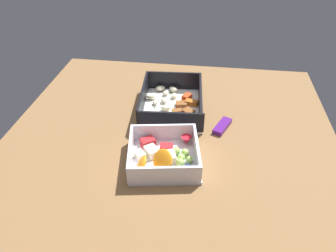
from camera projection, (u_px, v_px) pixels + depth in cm
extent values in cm
cube|color=brown|center=(170.00, 140.00, 79.89)|extent=(80.00, 80.00, 2.00)
cube|color=white|center=(171.00, 108.00, 88.99)|extent=(22.41, 17.37, 0.60)
cube|color=black|center=(173.00, 81.00, 95.63)|extent=(1.70, 15.93, 5.31)
cube|color=black|center=(169.00, 122.00, 78.88)|extent=(1.70, 15.93, 5.31)
cube|color=black|center=(200.00, 100.00, 86.85)|extent=(20.15, 2.00, 5.31)
cube|color=black|center=(143.00, 98.00, 87.66)|extent=(20.15, 2.00, 5.31)
ellipsoid|color=beige|center=(166.00, 115.00, 84.15)|extent=(3.07, 2.52, 1.33)
ellipsoid|color=beige|center=(151.00, 96.00, 91.73)|extent=(2.43, 3.09, 1.39)
ellipsoid|color=beige|center=(155.00, 102.00, 89.68)|extent=(2.20, 1.67, 1.02)
ellipsoid|color=beige|center=(173.00, 89.00, 95.04)|extent=(2.83, 3.16, 1.30)
ellipsoid|color=beige|center=(158.00, 119.00, 82.59)|extent=(3.30, 2.71, 1.43)
ellipsoid|color=beige|center=(174.00, 96.00, 92.37)|extent=(2.45, 1.87, 1.13)
ellipsoid|color=beige|center=(166.00, 108.00, 87.07)|extent=(2.36, 2.94, 1.30)
ellipsoid|color=beige|center=(166.00, 93.00, 93.70)|extent=(2.56, 2.15, 1.09)
ellipsoid|color=beige|center=(160.00, 88.00, 95.40)|extent=(2.54, 3.11, 1.35)
ellipsoid|color=beige|center=(164.00, 100.00, 90.27)|extent=(2.78, 2.57, 1.14)
cube|color=brown|center=(181.00, 104.00, 89.18)|extent=(2.66, 3.33, 1.06)
cube|color=brown|center=(188.00, 112.00, 85.68)|extent=(3.73, 3.78, 1.38)
cube|color=red|center=(170.00, 121.00, 82.53)|extent=(3.47, 3.44, 1.11)
cube|color=brown|center=(177.00, 112.00, 85.81)|extent=(2.18, 2.83, 1.37)
cube|color=red|center=(187.00, 97.00, 91.93)|extent=(3.30, 2.90, 1.43)
cube|color=#AD5B1E|center=(191.00, 103.00, 89.51)|extent=(2.52, 3.75, 1.33)
cube|color=#387A33|center=(171.00, 93.00, 94.90)|extent=(0.60, 0.40, 0.20)
cube|color=#387A33|center=(176.00, 101.00, 91.26)|extent=(0.60, 0.40, 0.20)
cube|color=#387A33|center=(153.00, 122.00, 83.23)|extent=(0.60, 0.40, 0.20)
cube|color=#387A33|center=(155.00, 99.00, 92.04)|extent=(0.60, 0.40, 0.20)
cube|color=#387A33|center=(155.00, 108.00, 88.60)|extent=(0.60, 0.40, 0.20)
cube|color=#387A33|center=(168.00, 118.00, 84.50)|extent=(0.60, 0.40, 0.20)
cube|color=white|center=(164.00, 160.00, 72.08)|extent=(16.94, 17.09, 0.60)
cube|color=white|center=(163.00, 132.00, 76.36)|extent=(3.01, 14.80, 4.22)
cube|color=white|center=(164.00, 175.00, 64.96)|extent=(3.01, 14.80, 4.22)
cube|color=white|center=(197.00, 151.00, 70.82)|extent=(13.43, 2.79, 4.22)
cube|color=white|center=(130.00, 152.00, 70.49)|extent=(13.43, 2.79, 4.22)
ellipsoid|color=orange|center=(161.00, 160.00, 67.97)|extent=(6.16, 6.33, 4.76)
ellipsoid|color=orange|center=(142.00, 164.00, 67.30)|extent=(4.37, 3.55, 4.24)
cube|color=#F4EACC|center=(152.00, 152.00, 72.47)|extent=(4.05, 3.90, 1.94)
cube|color=red|center=(166.00, 148.00, 73.58)|extent=(2.32, 3.00, 1.73)
cube|color=red|center=(148.00, 142.00, 75.17)|extent=(3.65, 3.85, 1.85)
cube|color=#F4EACC|center=(140.00, 155.00, 71.83)|extent=(3.10, 3.08, 1.50)
cube|color=#F4EACC|center=(170.00, 157.00, 71.19)|extent=(3.57, 3.07, 1.81)
sphere|color=#9ECC60|center=(181.00, 158.00, 70.97)|extent=(1.76, 1.76, 1.76)
sphere|color=#9ECC60|center=(176.00, 151.00, 72.70)|extent=(1.83, 1.83, 1.83)
sphere|color=#9ECC60|center=(185.00, 153.00, 72.34)|extent=(1.76, 1.76, 1.76)
sphere|color=#9ECC60|center=(189.00, 160.00, 70.63)|extent=(1.58, 1.58, 1.58)
sphere|color=#9ECC60|center=(180.00, 162.00, 69.65)|extent=(1.89, 1.89, 1.89)
cone|color=red|center=(186.00, 140.00, 75.76)|extent=(2.45, 2.45, 1.96)
sphere|color=navy|center=(191.00, 168.00, 68.82)|extent=(1.16, 1.16, 1.16)
sphere|color=navy|center=(188.00, 177.00, 66.73)|extent=(1.09, 1.09, 1.09)
sphere|color=navy|center=(180.00, 177.00, 66.77)|extent=(1.17, 1.17, 1.17)
sphere|color=navy|center=(192.00, 171.00, 67.99)|extent=(1.15, 1.15, 1.15)
sphere|color=navy|center=(187.00, 166.00, 69.43)|extent=(1.02, 1.02, 1.02)
cube|color=#51197A|center=(222.00, 126.00, 81.86)|extent=(7.38, 4.96, 1.20)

